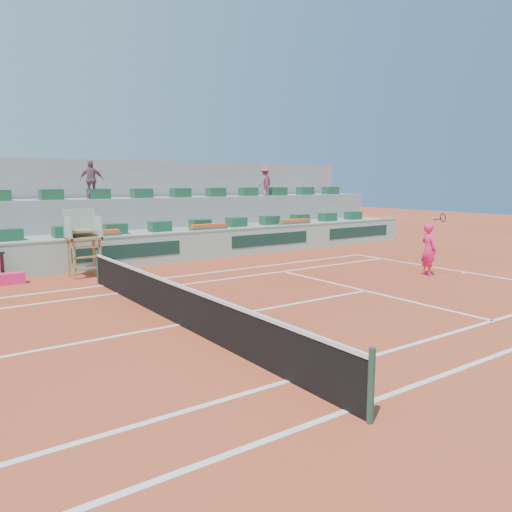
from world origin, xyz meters
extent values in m
plane|color=#A53A1F|center=(0.00, 0.00, 0.00)|extent=(90.00, 90.00, 0.00)
cube|color=#979794|center=(0.00, 10.70, 0.60)|extent=(36.00, 4.00, 1.20)
cube|color=#979794|center=(0.00, 12.30, 1.30)|extent=(36.00, 2.40, 2.60)
cube|color=#979794|center=(0.00, 13.90, 2.20)|extent=(36.00, 0.40, 4.40)
cube|color=#FE216F|center=(-2.41, 7.48, 0.19)|extent=(0.85, 0.38, 0.38)
imported|color=#7A515C|center=(1.67, 11.55, 3.43)|extent=(1.06, 0.70, 1.67)
imported|color=#924953|center=(11.04, 11.61, 3.37)|extent=(1.13, 0.88, 1.53)
cube|color=white|center=(11.88, 0.00, 0.01)|extent=(0.12, 10.97, 0.01)
cube|color=white|center=(0.00, -5.49, 0.01)|extent=(23.77, 0.12, 0.01)
cube|color=white|center=(0.00, 5.49, 0.01)|extent=(23.77, 0.12, 0.01)
cube|color=white|center=(0.00, -4.12, 0.01)|extent=(23.77, 0.12, 0.01)
cube|color=white|center=(0.00, 4.12, 0.01)|extent=(23.77, 0.12, 0.01)
cube|color=white|center=(6.40, 0.00, 0.01)|extent=(0.12, 8.23, 0.01)
cube|color=white|center=(0.00, 0.00, 0.01)|extent=(12.80, 0.12, 0.01)
cube|color=white|center=(11.73, 0.00, 0.01)|extent=(0.30, 0.12, 0.01)
cube|color=black|center=(0.00, 0.00, 0.46)|extent=(0.03, 11.87, 0.92)
cube|color=silver|center=(0.00, 0.00, 0.95)|extent=(0.06, 11.87, 0.07)
cylinder|color=#1C4331|center=(0.00, -5.94, 0.55)|extent=(0.10, 0.10, 1.10)
cylinder|color=#1C4331|center=(0.00, 5.94, 0.55)|extent=(0.10, 0.10, 1.10)
cube|color=#90B6A4|center=(0.00, 8.50, 0.60)|extent=(36.00, 0.30, 1.20)
cube|color=#78A091|center=(0.00, 8.50, 1.23)|extent=(36.00, 0.34, 0.06)
cube|color=#12322A|center=(2.00, 8.34, 0.65)|extent=(4.40, 0.02, 0.56)
cube|color=#12322A|center=(9.00, 8.34, 0.65)|extent=(4.40, 0.02, 0.56)
cube|color=#12322A|center=(15.00, 8.34, 0.65)|extent=(4.40, 0.02, 0.56)
cube|color=olive|center=(-0.45, 7.05, 0.68)|extent=(0.08, 0.08, 1.35)
cube|color=olive|center=(0.45, 7.05, 0.68)|extent=(0.08, 0.08, 1.35)
cube|color=olive|center=(-0.45, 7.75, 0.68)|extent=(0.08, 0.08, 1.35)
cube|color=olive|center=(0.45, 7.75, 0.68)|extent=(0.08, 0.08, 1.35)
cube|color=olive|center=(0.00, 7.40, 1.39)|extent=(1.10, 0.90, 0.08)
cube|color=#90B6A4|center=(0.00, 7.78, 1.90)|extent=(1.10, 0.08, 1.00)
cube|color=#90B6A4|center=(-0.52, 7.40, 1.75)|extent=(0.06, 0.90, 0.80)
cube|color=#90B6A4|center=(0.52, 7.40, 1.75)|extent=(0.06, 0.90, 0.80)
cube|color=olive|center=(0.00, 7.50, 1.63)|extent=(0.80, 0.60, 0.08)
cube|color=olive|center=(0.00, 7.05, 0.35)|extent=(0.90, 0.08, 0.06)
cube|color=olive|center=(0.00, 7.05, 0.75)|extent=(0.90, 0.08, 0.06)
cube|color=olive|center=(0.00, 7.05, 1.10)|extent=(0.90, 0.08, 0.06)
cube|color=#194D2F|center=(-2.00, 9.80, 1.42)|extent=(0.90, 0.60, 0.44)
cube|color=#194D2F|center=(0.00, 9.80, 1.42)|extent=(0.90, 0.60, 0.44)
cube|color=#194D2F|center=(2.00, 9.80, 1.42)|extent=(0.90, 0.60, 0.44)
cube|color=#194D2F|center=(4.00, 9.80, 1.42)|extent=(0.90, 0.60, 0.44)
cube|color=#194D2F|center=(6.00, 9.80, 1.42)|extent=(0.90, 0.60, 0.44)
cube|color=#194D2F|center=(8.00, 9.80, 1.42)|extent=(0.90, 0.60, 0.44)
cube|color=#194D2F|center=(10.00, 9.80, 1.42)|extent=(0.90, 0.60, 0.44)
cube|color=#194D2F|center=(12.00, 9.80, 1.42)|extent=(0.90, 0.60, 0.44)
cube|color=#194D2F|center=(14.00, 9.80, 1.42)|extent=(0.90, 0.60, 0.44)
cube|color=#194D2F|center=(16.00, 9.80, 1.42)|extent=(0.90, 0.60, 0.44)
cube|color=#194D2F|center=(0.00, 11.70, 2.82)|extent=(0.90, 0.60, 0.44)
cube|color=#194D2F|center=(2.00, 11.70, 2.82)|extent=(0.90, 0.60, 0.44)
cube|color=#194D2F|center=(4.00, 11.70, 2.82)|extent=(0.90, 0.60, 0.44)
cube|color=#194D2F|center=(6.00, 11.70, 2.82)|extent=(0.90, 0.60, 0.44)
cube|color=#194D2F|center=(8.00, 11.70, 2.82)|extent=(0.90, 0.60, 0.44)
cube|color=#194D2F|center=(10.00, 11.70, 2.82)|extent=(0.90, 0.60, 0.44)
cube|color=#194D2F|center=(12.00, 11.70, 2.82)|extent=(0.90, 0.60, 0.44)
cube|color=#194D2F|center=(14.00, 11.70, 2.82)|extent=(0.90, 0.60, 0.44)
cube|color=#194D2F|center=(16.00, 11.70, 2.82)|extent=(0.90, 0.60, 0.44)
cube|color=#525252|center=(1.00, 9.00, 1.28)|extent=(1.80, 0.36, 0.16)
cube|color=#FB5115|center=(1.00, 9.00, 1.42)|extent=(1.70, 0.32, 0.12)
cube|color=#525252|center=(6.00, 9.00, 1.28)|extent=(1.80, 0.36, 0.16)
cube|color=#FB5115|center=(6.00, 9.00, 1.42)|extent=(1.70, 0.32, 0.12)
cube|color=#525252|center=(11.00, 9.00, 1.28)|extent=(1.80, 0.36, 0.16)
cube|color=#FB5115|center=(11.00, 9.00, 1.42)|extent=(1.70, 0.32, 0.12)
cube|color=black|center=(-2.56, 7.99, 0.50)|extent=(0.10, 0.10, 1.00)
imported|color=#FE216F|center=(10.20, 0.52, 0.94)|extent=(0.63, 0.79, 1.89)
cylinder|color=black|center=(10.20, 0.22, 2.05)|extent=(0.03, 0.35, 0.09)
torus|color=black|center=(10.20, 0.00, 2.12)|extent=(0.31, 0.08, 0.31)
camera|label=1|loc=(-5.12, -10.39, 3.37)|focal=35.00mm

